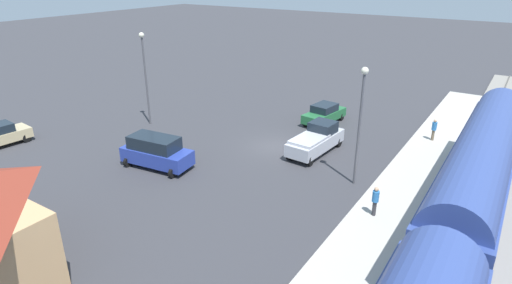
% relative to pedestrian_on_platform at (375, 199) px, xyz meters
% --- Properties ---
extents(ground_plane, '(200.00, 200.00, 0.00)m').
position_rel_pedestrian_on_platform_xyz_m(ground_plane, '(9.63, -5.84, -1.28)').
color(ground_plane, '#38383D').
extents(railway_track, '(4.80, 70.00, 0.30)m').
position_rel_pedestrian_on_platform_xyz_m(railway_track, '(-4.37, -5.84, -1.19)').
color(railway_track, gray).
rests_on(railway_track, ground).
extents(platform, '(3.20, 46.00, 0.30)m').
position_rel_pedestrian_on_platform_xyz_m(platform, '(-0.37, -5.84, -1.13)').
color(platform, '#B7B2A8').
rests_on(platform, ground).
extents(pedestrian_on_platform, '(0.36, 0.36, 1.71)m').
position_rel_pedestrian_on_platform_xyz_m(pedestrian_on_platform, '(0.00, 0.00, 0.00)').
color(pedestrian_on_platform, '#333338').
rests_on(pedestrian_on_platform, platform).
extents(pedestrian_waiting_far, '(0.36, 0.36, 1.71)m').
position_rel_pedestrian_on_platform_xyz_m(pedestrian_waiting_far, '(-0.26, -13.06, 0.00)').
color(pedestrian_waiting_far, brown).
rests_on(pedestrian_waiting_far, platform).
extents(suv_blue, '(5.10, 2.84, 2.22)m').
position_rel_pedestrian_on_platform_xyz_m(suv_blue, '(14.71, 1.66, -0.13)').
color(suv_blue, '#283D9E').
rests_on(suv_blue, ground).
extents(sedan_green, '(2.43, 4.71, 1.74)m').
position_rel_pedestrian_on_platform_xyz_m(sedan_green, '(8.82, -12.78, -0.40)').
color(sedan_green, '#236638').
rests_on(sedan_green, ground).
extents(pickup_silver, '(2.36, 5.53, 2.14)m').
position_rel_pedestrian_on_platform_xyz_m(pickup_silver, '(6.62, -6.58, -0.25)').
color(pickup_silver, silver).
rests_on(pickup_silver, ground).
extents(light_pole_near_platform, '(0.44, 0.44, 7.51)m').
position_rel_pedestrian_on_platform_xyz_m(light_pole_near_platform, '(2.43, -3.46, 3.46)').
color(light_pole_near_platform, '#515156').
rests_on(light_pole_near_platform, ground).
extents(light_pole_lot_center, '(0.44, 0.44, 7.90)m').
position_rel_pedestrian_on_platform_xyz_m(light_pole_lot_center, '(21.56, -4.25, 3.68)').
color(light_pole_lot_center, '#515156').
rests_on(light_pole_lot_center, ground).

